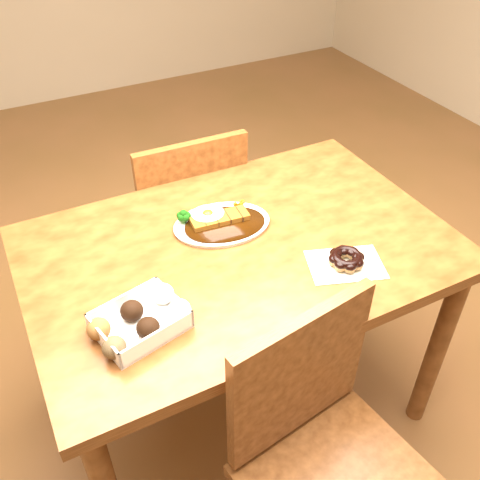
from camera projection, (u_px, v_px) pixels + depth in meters
name	position (u px, v px, depth m)	size (l,w,h in m)	color
ground	(240.00, 400.00, 1.99)	(6.00, 6.00, 0.00)	brown
table	(240.00, 271.00, 1.58)	(1.20, 0.80, 0.75)	#4A240E
chair_far	(185.00, 219.00, 2.07)	(0.43, 0.43, 0.87)	#4A240E
chair_near	(327.00, 458.00, 1.31)	(0.48, 0.48, 0.87)	#4A240E
katsu_curry_plate	(220.00, 222.00, 1.58)	(0.31, 0.25, 0.06)	white
donut_box	(140.00, 320.00, 1.26)	(0.25, 0.20, 0.06)	white
pon_de_ring	(346.00, 259.00, 1.44)	(0.24, 0.20, 0.04)	silver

